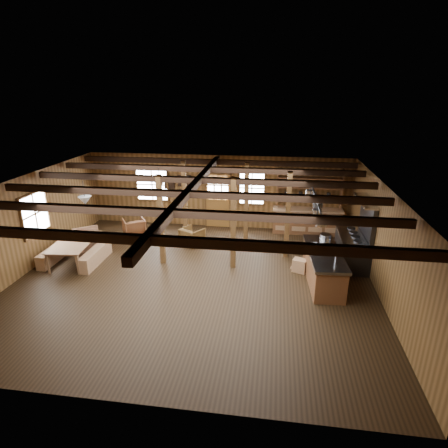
{
  "coord_description": "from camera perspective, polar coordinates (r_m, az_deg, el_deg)",
  "views": [
    {
      "loc": [
        2.16,
        -9.26,
        5.17
      ],
      "look_at": [
        0.7,
        1.19,
        1.31
      ],
      "focal_mm": 30.0,
      "sensor_mm": 36.0,
      "label": 1
    }
  ],
  "objects": [
    {
      "name": "armchair_b",
      "position": [
        13.01,
        -4.87,
        -1.89
      ],
      "size": [
        0.93,
        0.94,
        0.63
      ],
      "primitive_type": "imported",
      "rotation": [
        0.0,
        0.0,
        2.62
      ],
      "color": "brown",
      "rests_on": "floor"
    },
    {
      "name": "notice_boards",
      "position": [
        14.63,
        -6.79,
        5.99
      ],
      "size": [
        1.08,
        0.03,
        0.9
      ],
      "color": "silver",
      "rests_on": "wall_back"
    },
    {
      "name": "back_counter",
      "position": [
        14.27,
        12.53,
        0.93
      ],
      "size": [
        2.55,
        0.6,
        2.45
      ],
      "color": "brown",
      "rests_on": "floor"
    },
    {
      "name": "pendant_lamps",
      "position": [
        11.54,
        -14.83,
        4.78
      ],
      "size": [
        1.86,
        2.36,
        0.66
      ],
      "color": "#2E2E30",
      "rests_on": "ceiling"
    },
    {
      "name": "commercial_range",
      "position": [
        12.05,
        19.28,
        -3.04
      ],
      "size": [
        0.87,
        1.7,
        2.1
      ],
      "color": "#2E2E30",
      "rests_on": "floor"
    },
    {
      "name": "bench_aisle",
      "position": [
        12.37,
        -18.97,
        -4.61
      ],
      "size": [
        0.31,
        1.67,
        0.46
      ],
      "primitive_type": "cube",
      "color": "#9C7246",
      "rests_on": "floor"
    },
    {
      "name": "step_stool",
      "position": [
        11.39,
        11.46,
        -6.22
      ],
      "size": [
        0.53,
        0.45,
        0.4
      ],
      "primitive_type": "cube",
      "rotation": [
        0.0,
        0.0,
        -0.36
      ],
      "color": "#9C7246",
      "rests_on": "floor"
    },
    {
      "name": "room",
      "position": [
        10.23,
        -4.8,
        -1.6
      ],
      "size": [
        10.04,
        9.04,
        2.84
      ],
      "color": "black",
      "rests_on": "ground"
    },
    {
      "name": "armchair_c",
      "position": [
        13.21,
        -19.97,
        -2.38
      ],
      "size": [
        1.18,
        1.18,
        0.78
      ],
      "primitive_type": "imported",
      "rotation": [
        0.0,
        0.0,
        2.2
      ],
      "color": "brown",
      "rests_on": "floor"
    },
    {
      "name": "dining_table",
      "position": [
        12.61,
        -21.55,
        -3.92
      ],
      "size": [
        1.25,
        2.02,
        0.68
      ],
      "primitive_type": "imported",
      "rotation": [
        0.0,
        0.0,
        1.66
      ],
      "color": "brown",
      "rests_on": "floor"
    },
    {
      "name": "back_door",
      "position": [
        14.52,
        -0.93,
        2.92
      ],
      "size": [
        1.02,
        0.08,
        2.15
      ],
      "color": "brown",
      "rests_on": "floor"
    },
    {
      "name": "bowl",
      "position": [
        10.92,
        13.61,
        -3.1
      ],
      "size": [
        0.31,
        0.31,
        0.06
      ],
      "primitive_type": "imported",
      "rotation": [
        0.0,
        0.0,
        -0.22
      ],
      "color": "silver",
      "rests_on": "kitchen_island"
    },
    {
      "name": "timber_posts",
      "position": [
        12.06,
        -0.24,
        1.88
      ],
      "size": [
        3.95,
        2.35,
        2.8
      ],
      "color": "#442B13",
      "rests_on": "floor"
    },
    {
      "name": "ceiling_joists",
      "position": [
        9.99,
        -4.79,
        5.61
      ],
      "size": [
        9.8,
        8.82,
        0.18
      ],
      "color": "black",
      "rests_on": "ceiling"
    },
    {
      "name": "pot_rack",
      "position": [
        10.04,
        13.8,
        2.84
      ],
      "size": [
        0.36,
        3.0,
        0.44
      ],
      "color": "#2E2E30",
      "rests_on": "ceiling"
    },
    {
      "name": "counter_pot",
      "position": [
        11.37,
        15.18,
        -1.96
      ],
      "size": [
        0.32,
        0.32,
        0.19
      ],
      "primitive_type": "cylinder",
      "color": "#AEB0B5",
      "rests_on": "kitchen_island"
    },
    {
      "name": "window_back_right",
      "position": [
        14.2,
        4.27,
        5.48
      ],
      "size": [
        1.02,
        0.06,
        1.32
      ],
      "color": "white",
      "rests_on": "wall_back"
    },
    {
      "name": "kitchen_island",
      "position": [
        10.82,
        14.89,
        -6.31
      ],
      "size": [
        1.04,
        2.55,
        1.2
      ],
      "rotation": [
        0.0,
        0.0,
        0.06
      ],
      "color": "brown",
      "rests_on": "floor"
    },
    {
      "name": "window_back_left",
      "position": [
        14.95,
        -10.89,
        5.92
      ],
      "size": [
        1.32,
        0.06,
        1.32
      ],
      "color": "white",
      "rests_on": "wall_back"
    },
    {
      "name": "armchair_a",
      "position": [
        14.09,
        -13.53,
        -0.52
      ],
      "size": [
        1.02,
        1.03,
        0.68
      ],
      "primitive_type": "imported",
      "rotation": [
        0.0,
        0.0,
        3.72
      ],
      "color": "brown",
      "rests_on": "floor"
    },
    {
      "name": "bench_wall",
      "position": [
        13.03,
        -24.38,
        -4.13
      ],
      "size": [
        0.3,
        1.6,
        0.44
      ],
      "primitive_type": "cube",
      "color": "#9C7246",
      "rests_on": "floor"
    },
    {
      "name": "window_left",
      "position": [
        12.6,
        -26.9,
        1.41
      ],
      "size": [
        0.14,
        1.24,
        1.32
      ],
      "color": "white",
      "rests_on": "wall_back"
    }
  ]
}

